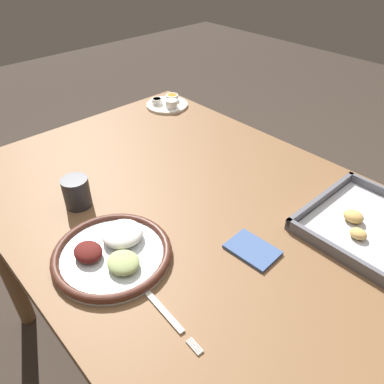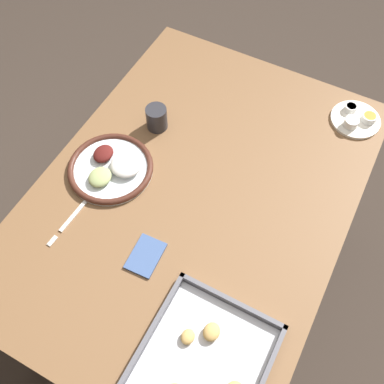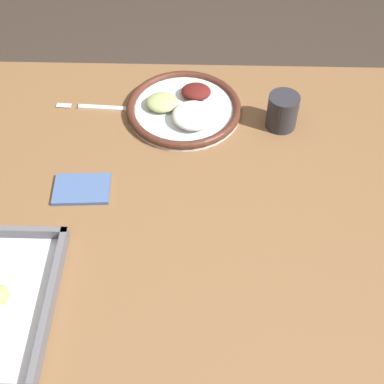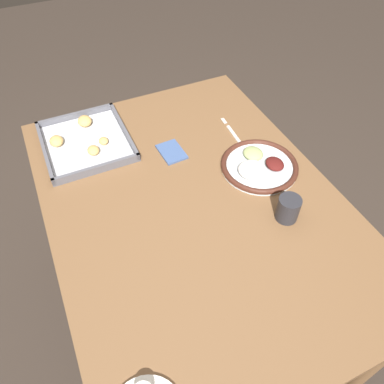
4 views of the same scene
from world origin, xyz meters
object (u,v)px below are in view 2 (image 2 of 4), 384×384
fork (75,214)px  drinking_cup (157,118)px  saucer_plate (356,119)px  dinner_plate (111,168)px  baking_tray (203,364)px  napkin (146,256)px

fork → drinking_cup: 0.41m
fork → saucer_plate: 0.97m
drinking_cup → dinner_plate: bearing=-9.4°
baking_tray → drinking_cup: drinking_cup is taller
saucer_plate → napkin: saucer_plate is taller
baking_tray → napkin: bearing=-123.8°
fork → napkin: napkin is taller
drinking_cup → saucer_plate: bearing=119.7°
fork → napkin: size_ratio=1.85×
dinner_plate → fork: bearing=-2.8°
dinner_plate → baking_tray: (0.38, 0.52, -0.00)m
baking_tray → fork: bearing=-110.9°
dinner_plate → fork: 0.18m
drinking_cup → napkin: 0.47m
dinner_plate → fork: size_ratio=1.23×
napkin → saucer_plate: bearing=153.8°
dinner_plate → saucer_plate: 0.83m
fork → dinner_plate: bearing=-179.4°
fork → drinking_cup: bearing=177.0°
fork → baking_tray: (0.20, 0.53, 0.01)m
baking_tray → drinking_cup: (-0.61, -0.48, 0.03)m
dinner_plate → napkin: bearing=50.5°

